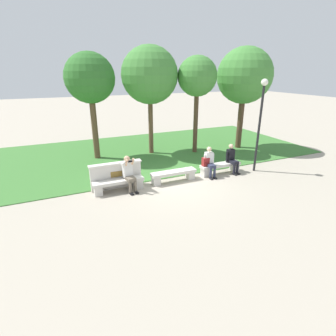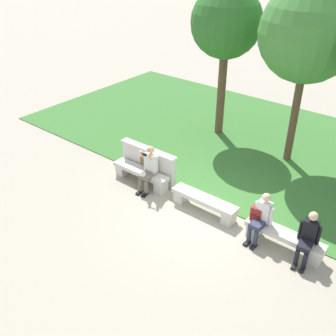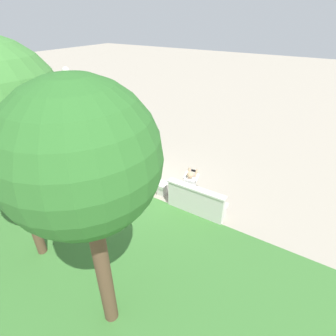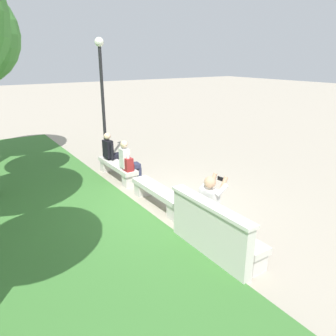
{
  "view_description": "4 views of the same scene",
  "coord_description": "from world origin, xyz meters",
  "px_view_note": "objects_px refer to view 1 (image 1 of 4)",
  "views": [
    {
      "loc": [
        -4.14,
        -8.86,
        4.22
      ],
      "look_at": [
        -0.47,
        -0.51,
        0.83
      ],
      "focal_mm": 28.0,
      "sensor_mm": 36.0,
      "label": 1
    },
    {
      "loc": [
        4.52,
        -7.11,
        6.37
      ],
      "look_at": [
        -1.04,
        -0.22,
        1.05
      ],
      "focal_mm": 42.0,
      "sensor_mm": 36.0,
      "label": 2
    },
    {
      "loc": [
        -5.07,
        6.41,
        5.67
      ],
      "look_at": [
        -0.88,
        -0.19,
        1.03
      ],
      "focal_mm": 28.0,
      "sensor_mm": 36.0,
      "label": 3
    },
    {
      "loc": [
        -6.06,
        3.72,
        3.37
      ],
      "look_at": [
        -0.11,
        -0.21,
        0.94
      ],
      "focal_mm": 35.0,
      "sensor_mm": 36.0,
      "label": 4
    }
  ],
  "objects_px": {
    "person_photographer": "(129,172)",
    "tree_left_background": "(90,79)",
    "lamp_post": "(261,113)",
    "tree_far_back": "(150,75)",
    "bench_mid": "(220,167)",
    "bench_main": "(119,184)",
    "bench_near": "(174,175)",
    "person_companion": "(232,158)",
    "tree_right_background": "(197,77)",
    "person_distant": "(210,161)",
    "backpack": "(206,162)",
    "tree_behind_wall": "(245,76)"
  },
  "relations": [
    {
      "from": "bench_mid",
      "to": "tree_far_back",
      "type": "height_order",
      "value": "tree_far_back"
    },
    {
      "from": "lamp_post",
      "to": "tree_far_back",
      "type": "bearing_deg",
      "value": 127.19
    },
    {
      "from": "bench_near",
      "to": "person_distant",
      "type": "bearing_deg",
      "value": -2.31
    },
    {
      "from": "person_distant",
      "to": "tree_left_background",
      "type": "height_order",
      "value": "tree_left_background"
    },
    {
      "from": "bench_main",
      "to": "tree_behind_wall",
      "type": "relative_size",
      "value": 0.35
    },
    {
      "from": "bench_near",
      "to": "tree_behind_wall",
      "type": "relative_size",
      "value": 0.35
    },
    {
      "from": "bench_near",
      "to": "person_photographer",
      "type": "bearing_deg",
      "value": -177.63
    },
    {
      "from": "bench_main",
      "to": "tree_left_background",
      "type": "bearing_deg",
      "value": 90.81
    },
    {
      "from": "bench_mid",
      "to": "lamp_post",
      "type": "bearing_deg",
      "value": -11.99
    },
    {
      "from": "bench_mid",
      "to": "tree_behind_wall",
      "type": "relative_size",
      "value": 0.35
    },
    {
      "from": "tree_right_background",
      "to": "backpack",
      "type": "bearing_deg",
      "value": -111.79
    },
    {
      "from": "bench_near",
      "to": "bench_mid",
      "type": "relative_size",
      "value": 1.0
    },
    {
      "from": "bench_main",
      "to": "lamp_post",
      "type": "bearing_deg",
      "value": -3.18
    },
    {
      "from": "tree_behind_wall",
      "to": "lamp_post",
      "type": "relative_size",
      "value": 1.39
    },
    {
      "from": "person_companion",
      "to": "tree_far_back",
      "type": "distance_m",
      "value": 5.72
    },
    {
      "from": "bench_mid",
      "to": "tree_far_back",
      "type": "relative_size",
      "value": 0.35
    },
    {
      "from": "person_distant",
      "to": "tree_right_background",
      "type": "bearing_deg",
      "value": 70.98
    },
    {
      "from": "person_distant",
      "to": "lamp_post",
      "type": "distance_m",
      "value": 2.91
    },
    {
      "from": "tree_left_background",
      "to": "tree_far_back",
      "type": "bearing_deg",
      "value": -6.23
    },
    {
      "from": "tree_far_back",
      "to": "lamp_post",
      "type": "relative_size",
      "value": 1.38
    },
    {
      "from": "bench_mid",
      "to": "tree_behind_wall",
      "type": "bearing_deg",
      "value": 42.42
    },
    {
      "from": "bench_main",
      "to": "person_companion",
      "type": "xyz_separation_m",
      "value": [
        5.01,
        -0.07,
        0.37
      ]
    },
    {
      "from": "bench_mid",
      "to": "bench_main",
      "type": "bearing_deg",
      "value": 180.0
    },
    {
      "from": "bench_main",
      "to": "person_distant",
      "type": "bearing_deg",
      "value": -0.98
    },
    {
      "from": "backpack",
      "to": "bench_mid",
      "type": "bearing_deg",
      "value": -1.01
    },
    {
      "from": "person_companion",
      "to": "tree_right_background",
      "type": "bearing_deg",
      "value": 89.79
    },
    {
      "from": "bench_mid",
      "to": "tree_right_background",
      "type": "bearing_deg",
      "value": 80.59
    },
    {
      "from": "bench_mid",
      "to": "person_distant",
      "type": "height_order",
      "value": "person_distant"
    },
    {
      "from": "bench_mid",
      "to": "backpack",
      "type": "xyz_separation_m",
      "value": [
        -0.75,
        0.01,
        0.33
      ]
    },
    {
      "from": "bench_main",
      "to": "bench_near",
      "type": "bearing_deg",
      "value": 0.0
    },
    {
      "from": "person_distant",
      "to": "backpack",
      "type": "height_order",
      "value": "person_distant"
    },
    {
      "from": "bench_main",
      "to": "backpack",
      "type": "relative_size",
      "value": 4.39
    },
    {
      "from": "person_photographer",
      "to": "tree_left_background",
      "type": "distance_m",
      "value": 5.42
    },
    {
      "from": "bench_near",
      "to": "person_distant",
      "type": "xyz_separation_m",
      "value": [
        1.64,
        -0.07,
        0.37
      ]
    },
    {
      "from": "tree_behind_wall",
      "to": "tree_far_back",
      "type": "bearing_deg",
      "value": 168.54
    },
    {
      "from": "tree_left_background",
      "to": "bench_main",
      "type": "bearing_deg",
      "value": -89.19
    },
    {
      "from": "person_companion",
      "to": "person_photographer",
      "type": "bearing_deg",
      "value": -179.86
    },
    {
      "from": "tree_behind_wall",
      "to": "bench_near",
      "type": "bearing_deg",
      "value": -151.5
    },
    {
      "from": "tree_left_background",
      "to": "person_companion",
      "type": "bearing_deg",
      "value": -40.89
    },
    {
      "from": "person_photographer",
      "to": "lamp_post",
      "type": "xyz_separation_m",
      "value": [
        5.69,
        -0.26,
        1.83
      ]
    },
    {
      "from": "backpack",
      "to": "tree_behind_wall",
      "type": "distance_m",
      "value": 6.02
    },
    {
      "from": "backpack",
      "to": "tree_right_background",
      "type": "bearing_deg",
      "value": 68.21
    },
    {
      "from": "person_companion",
      "to": "tree_right_background",
      "type": "xyz_separation_m",
      "value": [
        0.01,
        3.3,
        3.24
      ]
    },
    {
      "from": "person_photographer",
      "to": "tree_right_background",
      "type": "xyz_separation_m",
      "value": [
        4.63,
        3.31,
        3.18
      ]
    },
    {
      "from": "person_photographer",
      "to": "tree_behind_wall",
      "type": "height_order",
      "value": "tree_behind_wall"
    },
    {
      "from": "person_distant",
      "to": "person_companion",
      "type": "bearing_deg",
      "value": 0.02
    },
    {
      "from": "backpack",
      "to": "person_distant",
      "type": "bearing_deg",
      "value": -27.9
    },
    {
      "from": "person_photographer",
      "to": "bench_mid",
      "type": "bearing_deg",
      "value": 1.08
    },
    {
      "from": "tree_behind_wall",
      "to": "lamp_post",
      "type": "distance_m",
      "value": 3.99
    },
    {
      "from": "bench_mid",
      "to": "tree_right_background",
      "type": "distance_m",
      "value": 4.88
    }
  ]
}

